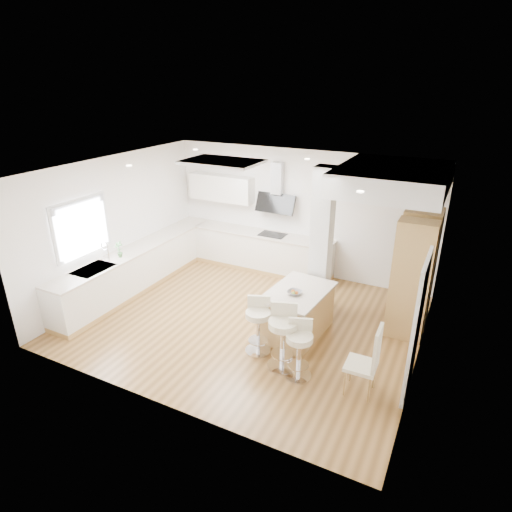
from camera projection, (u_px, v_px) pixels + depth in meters
The scene contains 18 objects.
ground at pixel (247, 320), 7.99m from camera, with size 6.00×6.00×0.00m, color olive.
ceiling at pixel (247, 320), 7.99m from camera, with size 6.00×5.00×0.02m, color white.
wall_back at pixel (299, 213), 9.51m from camera, with size 6.00×0.04×2.80m, color white.
wall_left at pixel (116, 226), 8.70m from camera, with size 0.04×5.00×2.80m, color white.
wall_right at pixel (428, 285), 6.20m from camera, with size 0.04×5.00×2.80m, color white.
skylight at pixel (223, 162), 7.74m from camera, with size 4.10×2.10×0.06m.
window_left at pixel (81, 225), 7.83m from camera, with size 0.06×1.28×1.07m.
doorway_right at pixel (417, 328), 5.87m from camera, with size 0.05×1.00×2.10m.
counter_left at pixel (140, 266), 9.13m from camera, with size 0.63×4.50×1.35m.
counter_back at pixel (257, 240), 9.93m from camera, with size 3.62×0.63×2.50m.
pillar at pixel (321, 243), 7.79m from camera, with size 0.35×0.35×2.80m.
soffit at pixel (393, 178), 7.26m from camera, with size 1.78×2.20×0.40m.
oven_column at pixel (414, 271), 7.48m from camera, with size 0.63×1.21×2.10m.
peninsula at pixel (297, 312), 7.43m from camera, with size 1.02×1.44×0.90m.
bar_stool_a at pixel (258, 323), 6.89m from camera, with size 0.56×0.56×0.95m.
bar_stool_b at pixel (283, 334), 6.49m from camera, with size 0.60×0.60×1.05m.
bar_stool_c at pixel (299, 347), 6.30m from camera, with size 0.53×0.53×0.93m.
dining_chair at pixel (369, 359), 5.91m from camera, with size 0.43×0.43×1.10m.
Camera 1 is at (3.28, -6.09, 4.18)m, focal length 30.00 mm.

